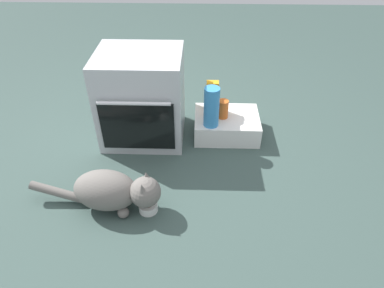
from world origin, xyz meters
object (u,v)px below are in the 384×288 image
pantry_cabinet (226,125)px  juice_carton (212,96)px  oven (142,97)px  water_bottle (212,107)px  food_bowl (148,207)px  sauce_jar (223,109)px  cat (113,191)px

pantry_cabinet → juice_carton: (-0.12, 0.09, 0.20)m
oven → water_bottle: 0.51m
oven → pantry_cabinet: 0.68m
food_bowl → juice_carton: bearing=66.4°
food_bowl → sauce_jar: size_ratio=0.81×
oven → water_bottle: oven is taller
oven → sauce_jar: 0.60m
food_bowl → juice_carton: (0.39, 0.89, 0.25)m
pantry_cabinet → juice_carton: size_ratio=2.03×
food_bowl → sauce_jar: sauce_jar is taller
oven → juice_carton: (0.51, 0.12, -0.05)m
cat → sauce_jar: 1.03m
sauce_jar → cat: bearing=-131.1°
juice_carton → food_bowl: bearing=-113.6°
food_bowl → juice_carton: size_ratio=0.47×
food_bowl → oven: bearing=99.1°
juice_carton → sauce_jar: bearing=-51.6°
water_bottle → oven: bearing=170.2°
water_bottle → juice_carton: size_ratio=1.25×
food_bowl → cat: 0.23m
oven → water_bottle: bearing=-9.8°
oven → food_bowl: oven is taller
oven → juice_carton: size_ratio=2.77×
oven → cat: 0.78m
pantry_cabinet → cat: (-0.71, -0.78, 0.06)m
cat → sauce_jar: (0.67, 0.77, 0.09)m
sauce_jar → juice_carton: size_ratio=0.58×
sauce_jar → juice_carton: juice_carton is taller
cat → water_bottle: water_bottle is taller
food_bowl → water_bottle: bearing=61.0°
oven → water_bottle: (0.50, -0.09, -0.02)m
cat → food_bowl: bearing=-0.0°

